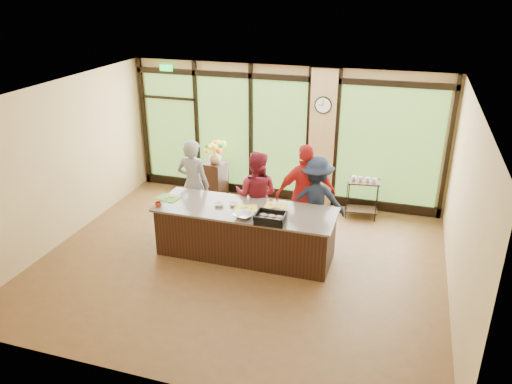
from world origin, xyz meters
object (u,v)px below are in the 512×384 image
Objects in this scene: island_base at (245,233)px; flower_stand at (216,181)px; roasting_pan at (270,220)px; bar_cart at (363,193)px; cook_right at (315,201)px; cook_left at (193,184)px.

island_base reaches higher than flower_stand.
bar_cart is at bearing 60.99° from roasting_pan.
cook_right is at bearing -125.38° from bar_cart.
cook_left is 2.43m from cook_right.
cook_right reaches higher than roasting_pan.
cook_right reaches higher than bar_cart.
cook_right is at bearing -175.09° from cook_left.
flower_stand is at bearing 123.25° from island_base.
roasting_pan is 3.32m from flower_stand.
island_base is at bearing -136.90° from bar_cart.
cook_right reaches higher than island_base.
bar_cart is (1.84, 2.21, 0.10)m from island_base.
flower_stand is at bearing -81.87° from cook_left.
cook_right is 2.02× the size of flower_stand.
cook_right is 1.61m from bar_cart.
cook_left is at bearing -72.83° from flower_stand.
flower_stand is (-2.54, 1.39, -0.43)m from cook_right.
cook_left is 2.21m from roasting_pan.
cook_left is 3.76× the size of roasting_pan.
cook_left reaches higher than island_base.
flower_stand is (-0.12, 1.45, -0.49)m from cook_left.
roasting_pan is (0.57, -0.37, 0.52)m from island_base.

